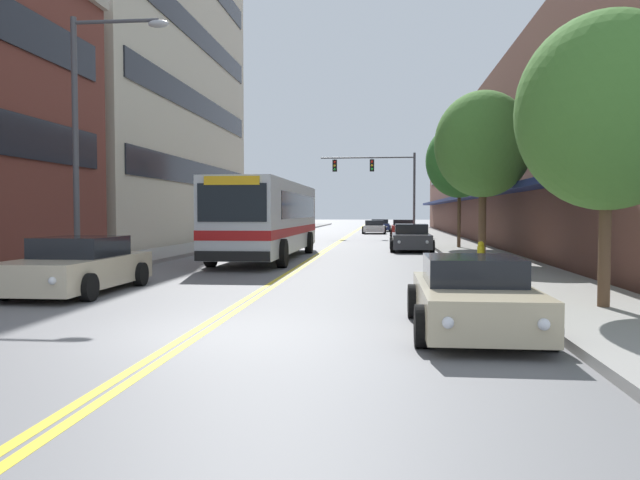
{
  "coord_description": "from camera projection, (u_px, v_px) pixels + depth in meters",
  "views": [
    {
      "loc": [
        2.96,
        -9.49,
        1.92
      ],
      "look_at": [
        0.41,
        15.03,
        0.82
      ],
      "focal_mm": 35.0,
      "sensor_mm": 36.0,
      "label": 1
    }
  ],
  "objects": [
    {
      "name": "car_red_parked_right_mid",
      "position": [
        403.0,
        229.0,
        49.42
      ],
      "size": [
        2.13,
        4.54,
        1.34
      ],
      "color": "maroon",
      "rests_on": "ground_plane"
    },
    {
      "name": "sidewalk_left",
      "position": [
        253.0,
        237.0,
        47.3
      ],
      "size": [
        2.93,
        106.0,
        0.15
      ],
      "color": "gray",
      "rests_on": "ground_plane"
    },
    {
      "name": "car_white_moving_second",
      "position": [
        374.0,
        227.0,
        56.47
      ],
      "size": [
        2.12,
        4.4,
        1.19
      ],
      "color": "white",
      "rests_on": "ground_plane"
    },
    {
      "name": "centre_line",
      "position": [
        345.0,
        238.0,
        46.58
      ],
      "size": [
        0.34,
        106.0,
        0.01
      ],
      "color": "yellow",
      "rests_on": "ground_plane"
    },
    {
      "name": "car_slate_blue_parked_left_near",
      "position": [
        272.0,
        232.0,
        40.36
      ],
      "size": [
        2.09,
        4.75,
        1.38
      ],
      "color": "#475675",
      "rests_on": "ground_plane"
    },
    {
      "name": "car_champagne_parked_left_mid",
      "position": [
        78.0,
        267.0,
        14.93
      ],
      "size": [
        2.19,
        4.76,
        1.33
      ],
      "color": "beige",
      "rests_on": "ground_plane"
    },
    {
      "name": "city_bus",
      "position": [
        269.0,
        216.0,
        25.93
      ],
      "size": [
        2.84,
        12.52,
        3.11
      ],
      "color": "silver",
      "rests_on": "ground_plane"
    },
    {
      "name": "street_tree_right_near",
      "position": [
        607.0,
        112.0,
        11.51
      ],
      "size": [
        3.33,
        3.33,
        5.46
      ],
      "color": "brown",
      "rests_on": "sidewalk_right"
    },
    {
      "name": "office_tower_left",
      "position": [
        106.0,
        3.0,
        39.48
      ],
      "size": [
        12.08,
        24.88,
        30.34
      ],
      "color": "beige",
      "rests_on": "ground_plane"
    },
    {
      "name": "traffic_signal_mast",
      "position": [
        382.0,
        177.0,
        47.97
      ],
      "size": [
        7.29,
        0.38,
        6.49
      ],
      "color": "#47474C",
      "rests_on": "ground_plane"
    },
    {
      "name": "storefront_row_right",
      "position": [
        520.0,
        173.0,
        45.06
      ],
      "size": [
        9.1,
        68.0,
        9.55
      ],
      "color": "brown",
      "rests_on": "ground_plane"
    },
    {
      "name": "fire_hydrant",
      "position": [
        481.0,
        255.0,
        19.47
      ],
      "size": [
        0.3,
        0.22,
        0.86
      ],
      "color": "yellow",
      "rests_on": "sidewalk_right"
    },
    {
      "name": "car_beige_parked_right_foreground",
      "position": [
        473.0,
        297.0,
        9.99
      ],
      "size": [
        1.97,
        4.17,
        1.2
      ],
      "color": "#BCAD89",
      "rests_on": "ground_plane"
    },
    {
      "name": "ground_plane",
      "position": [
        345.0,
        238.0,
        46.58
      ],
      "size": [
        240.0,
        240.0,
        0.0
      ],
      "primitive_type": "plane",
      "color": "slate"
    },
    {
      "name": "sidewalk_right",
      "position": [
        439.0,
        237.0,
        45.86
      ],
      "size": [
        2.93,
        106.0,
        0.15
      ],
      "color": "gray",
      "rests_on": "ground_plane"
    },
    {
      "name": "street_tree_right_mid",
      "position": [
        483.0,
        144.0,
        22.43
      ],
      "size": [
        3.48,
        3.48,
        6.14
      ],
      "color": "brown",
      "rests_on": "sidewalk_right"
    },
    {
      "name": "car_dark_grey_parked_right_far",
      "position": [
        411.0,
        238.0,
        31.12
      ],
      "size": [
        2.1,
        4.66,
        1.33
      ],
      "color": "#38383D",
      "rests_on": "ground_plane"
    },
    {
      "name": "street_tree_right_far",
      "position": [
        460.0,
        161.0,
        31.43
      ],
      "size": [
        3.4,
        3.4,
        6.24
      ],
      "color": "brown",
      "rests_on": "sidewalk_right"
    },
    {
      "name": "street_lamp_left_near",
      "position": [
        90.0,
        122.0,
        16.62
      ],
      "size": [
        2.69,
        0.28,
        7.1
      ],
      "color": "#47474C",
      "rests_on": "ground_plane"
    },
    {
      "name": "car_navy_moving_lead",
      "position": [
        380.0,
        226.0,
        63.65
      ],
      "size": [
        2.19,
        4.81,
        1.21
      ],
      "color": "#19234C",
      "rests_on": "ground_plane"
    }
  ]
}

